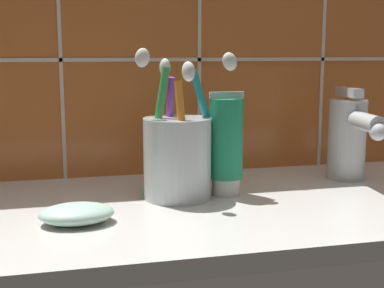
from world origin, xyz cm
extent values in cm
cube|color=silver|center=(0.00, 0.00, 1.00)|extent=(76.56, 33.12, 2.00)
cube|color=#C6662D|center=(0.00, 16.81, 24.03)|extent=(86.56, 1.50, 48.05)
cube|color=beige|center=(0.00, 15.96, 18.26)|extent=(86.56, 0.24, 0.50)
cube|color=beige|center=(-17.23, 15.96, 24.03)|extent=(0.50, 0.24, 48.05)
cube|color=beige|center=(1.91, 15.96, 24.03)|extent=(0.50, 0.24, 48.05)
cube|color=beige|center=(21.05, 15.96, 24.03)|extent=(0.50, 0.24, 48.05)
cylinder|color=silver|center=(-4.20, 2.64, 6.82)|extent=(8.09, 8.09, 9.65)
cylinder|color=teal|center=(-0.34, 2.79, 9.76)|extent=(5.31, 1.34, 14.98)
ellipsoid|color=white|center=(2.16, 2.58, 18.17)|extent=(2.35, 1.49, 2.59)
cylinder|color=purple|center=(-4.77, 4.90, 9.38)|extent=(1.36, 3.03, 14.09)
ellipsoid|color=white|center=(-4.96, 6.06, 17.44)|extent=(1.60, 2.17, 2.42)
cylinder|color=green|center=(-6.68, 2.99, 9.98)|extent=(3.50, 1.04, 15.32)
ellipsoid|color=white|center=(-8.15, 3.05, 18.65)|extent=(2.09, 1.38, 2.45)
cylinder|color=orange|center=(-4.09, 0.13, 9.25)|extent=(1.95, 2.82, 13.81)
ellipsoid|color=white|center=(-3.66, -0.82, 17.18)|extent=(2.00, 2.33, 2.40)
cylinder|color=white|center=(1.87, 2.64, 3.06)|extent=(3.44, 3.44, 2.13)
cylinder|color=#1E8C60|center=(1.87, 2.64, 8.98)|extent=(4.05, 4.05, 9.70)
cube|color=silver|center=(1.87, 2.64, 14.23)|extent=(4.25, 0.36, 0.80)
cylinder|color=silver|center=(20.47, 6.81, 7.48)|extent=(5.11, 5.11, 10.96)
cylinder|color=silver|center=(20.04, 2.52, 10.55)|extent=(3.13, 8.79, 2.30)
sphere|color=silver|center=(19.62, -1.76, 9.78)|extent=(2.14, 2.14, 2.14)
cube|color=silver|center=(20.47, 6.81, 13.96)|extent=(1.98, 6.11, 1.20)
ellipsoid|color=silver|center=(-16.28, -4.60, 3.03)|extent=(7.64, 5.43, 2.06)
camera|label=1|loc=(-17.25, -58.30, 19.26)|focal=50.00mm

